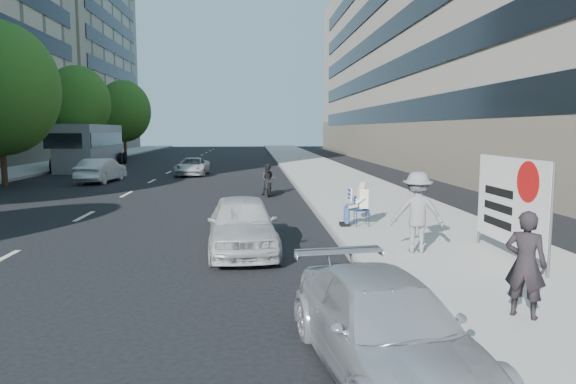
{
  "coord_description": "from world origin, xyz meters",
  "views": [
    {
      "loc": [
        -0.78,
        -9.7,
        2.95
      ],
      "look_at": [
        0.05,
        2.1,
        1.5
      ],
      "focal_mm": 32.0,
      "sensor_mm": 36.0,
      "label": 1
    }
  ],
  "objects": [
    {
      "name": "motorcycle",
      "position": [
        -0.03,
        13.19,
        0.64
      ],
      "size": [
        0.72,
        2.05,
        1.42
      ],
      "rotation": [
        0.0,
        0.0,
        -0.06
      ],
      "color": "black",
      "rests_on": "ground"
    },
    {
      "name": "parked_sedan",
      "position": [
        0.8,
        -3.89,
        0.58
      ],
      "size": [
        2.15,
        4.19,
        1.16
      ],
      "primitive_type": "imported",
      "rotation": [
        0.0,
        0.0,
        0.13
      ],
      "color": "#BABCC2",
      "rests_on": "ground"
    },
    {
      "name": "near_sidewalk",
      "position": [
        4.0,
        20.0,
        0.07
      ],
      "size": [
        5.0,
        120.0,
        0.15
      ],
      "primitive_type": "cube",
      "color": "#A6A29B",
      "rests_on": "ground"
    },
    {
      "name": "pedestrian_woman",
      "position": [
        3.27,
        -2.54,
        0.96
      ],
      "size": [
        0.7,
        0.68,
        1.62
      ],
      "primitive_type": "imported",
      "rotation": [
        0.0,
        0.0,
        2.42
      ],
      "color": "black",
      "rests_on": "near_sidewalk"
    },
    {
      "name": "tree_far_e",
      "position": [
        -13.7,
        44.0,
        4.78
      ],
      "size": [
        5.4,
        5.4,
        7.89
      ],
      "color": "#382616",
      "rests_on": "ground"
    },
    {
      "name": "jogger",
      "position": [
        2.97,
        1.58,
        1.07
      ],
      "size": [
        1.3,
        0.89,
        1.85
      ],
      "primitive_type": "imported",
      "rotation": [
        0.0,
        0.0,
        2.96
      ],
      "color": "slate",
      "rests_on": "near_sidewalk"
    },
    {
      "name": "white_sedan_near",
      "position": [
        -1.03,
        2.52,
        0.68
      ],
      "size": [
        1.84,
        4.08,
        1.36
      ],
      "primitive_type": "imported",
      "rotation": [
        0.0,
        0.0,
        0.06
      ],
      "color": "silver",
      "rests_on": "ground"
    },
    {
      "name": "far_bldg_north",
      "position": [
        -30.0,
        62.0,
        14.0
      ],
      "size": [
        22.0,
        28.0,
        28.0
      ],
      "primitive_type": "cube",
      "color": "#BFB38F",
      "rests_on": "ground"
    },
    {
      "name": "protest_banner",
      "position": [
        4.78,
        0.87,
        1.4
      ],
      "size": [
        0.08,
        3.06,
        2.2
      ],
      "color": "#4C4C4C",
      "rests_on": "near_sidewalk"
    },
    {
      "name": "tree_far_d",
      "position": [
        -13.7,
        30.0,
        4.89
      ],
      "size": [
        4.8,
        4.8,
        7.65
      ],
      "color": "#382616",
      "rests_on": "ground"
    },
    {
      "name": "seated_protester",
      "position": [
        2.29,
        4.89,
        0.87
      ],
      "size": [
        0.83,
        1.12,
        1.31
      ],
      "color": "navy",
      "rests_on": "near_sidewalk"
    },
    {
      "name": "bus",
      "position": [
        -13.0,
        30.63,
        1.64
      ],
      "size": [
        3.46,
        12.22,
        3.3
      ],
      "rotation": [
        0.0,
        0.0,
        0.07
      ],
      "color": "slate",
      "rests_on": "ground"
    },
    {
      "name": "ground",
      "position": [
        0.0,
        0.0,
        0.0
      ],
      "size": [
        160.0,
        160.0,
        0.0
      ],
      "primitive_type": "plane",
      "color": "black",
      "rests_on": "ground"
    },
    {
      "name": "white_sedan_mid",
      "position": [
        -9.19,
        19.59,
        0.67
      ],
      "size": [
        1.89,
        4.2,
        1.34
      ],
      "primitive_type": "imported",
      "rotation": [
        0.0,
        0.0,
        3.02
      ],
      "color": "silver",
      "rests_on": "ground"
    },
    {
      "name": "white_sedan_far",
      "position": [
        -4.59,
        23.61,
        0.57
      ],
      "size": [
        2.04,
        4.15,
        1.13
      ],
      "primitive_type": "imported",
      "rotation": [
        0.0,
        0.0,
        -0.04
      ],
      "color": "silver",
      "rests_on": "ground"
    },
    {
      "name": "near_building",
      "position": [
        17.0,
        32.0,
        10.0
      ],
      "size": [
        14.0,
        70.0,
        20.0
      ],
      "primitive_type": "cube",
      "color": "gray",
      "rests_on": "ground"
    }
  ]
}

